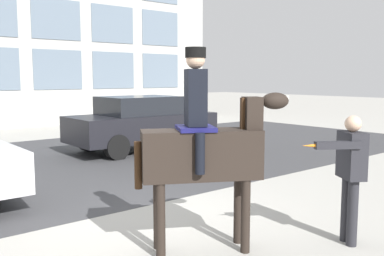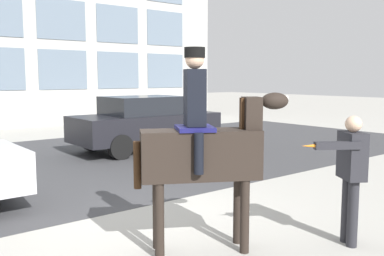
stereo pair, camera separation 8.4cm
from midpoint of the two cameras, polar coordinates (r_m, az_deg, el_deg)
ground_plane at (r=6.46m, az=-6.63°, el=-12.02°), size 80.00×80.00×0.00m
road_surface at (r=10.66m, az=-20.25°, el=-4.87°), size 24.47×8.50×0.01m
mounted_horse_lead at (r=5.03m, az=2.07°, el=-2.61°), size 1.70×1.13×2.42m
pedestrian_bystander at (r=5.62m, az=20.80°, el=-5.23°), size 0.91×0.48×1.61m
street_car_far_lane at (r=12.27m, az=-6.05°, el=0.76°), size 4.16×1.85×1.55m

